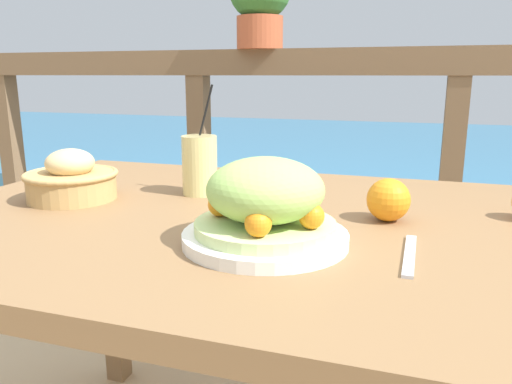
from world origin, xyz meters
name	(u,v)px	position (x,y,z in m)	size (l,w,h in m)	color
patio_table	(230,254)	(0.00, 0.00, 0.64)	(1.24, 0.91, 0.73)	olive
railing_fence	(316,139)	(0.00, 0.86, 0.77)	(2.80, 0.08, 1.08)	brown
sea_backdrop	(373,169)	(0.00, 3.36, 0.22)	(12.00, 4.00, 0.43)	teal
salad_plate	(265,207)	(0.12, -0.15, 0.79)	(0.27, 0.27, 0.14)	white
drink_glass	(200,165)	(-0.12, 0.13, 0.79)	(0.08, 0.08, 0.25)	#DBCC7F
bread_basket	(70,180)	(-0.37, 0.00, 0.77)	(0.20, 0.20, 0.11)	tan
knife	(410,255)	(0.34, -0.14, 0.73)	(0.02, 0.18, 0.00)	silver
orange_near_basket	(388,200)	(0.30, 0.05, 0.77)	(0.08, 0.08, 0.08)	orange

